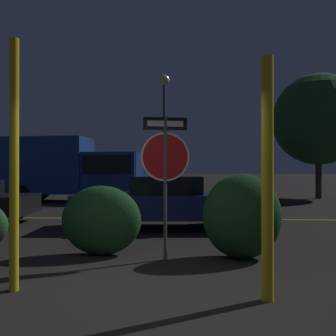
{
  "coord_description": "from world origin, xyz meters",
  "views": [
    {
      "loc": [
        0.61,
        -4.52,
        1.56
      ],
      "look_at": [
        0.17,
        3.65,
        1.59
      ],
      "focal_mm": 40.0,
      "sensor_mm": 36.0,
      "label": 1
    }
  ],
  "objects_px": {
    "yellow_pole_left": "(14,164)",
    "tree_0": "(318,119)",
    "passing_car_2": "(163,202)",
    "stop_sign": "(165,159)",
    "yellow_pole_right": "(267,178)",
    "street_lamp": "(164,113)",
    "delivery_truck": "(70,168)",
    "hedge_bush_2": "(101,220)",
    "hedge_bush_3": "(242,216)"
  },
  "relations": [
    {
      "from": "yellow_pole_right",
      "to": "delivery_truck",
      "type": "relative_size",
      "value": 0.42
    },
    {
      "from": "passing_car_2",
      "to": "stop_sign",
      "type": "bearing_deg",
      "value": -178.48
    },
    {
      "from": "hedge_bush_3",
      "to": "street_lamp",
      "type": "height_order",
      "value": "street_lamp"
    },
    {
      "from": "street_lamp",
      "to": "hedge_bush_2",
      "type": "bearing_deg",
      "value": -92.36
    },
    {
      "from": "yellow_pole_left",
      "to": "tree_0",
      "type": "distance_m",
      "value": 18.4
    },
    {
      "from": "stop_sign",
      "to": "delivery_truck",
      "type": "bearing_deg",
      "value": 103.65
    },
    {
      "from": "yellow_pole_right",
      "to": "yellow_pole_left",
      "type": "bearing_deg",
      "value": 176.58
    },
    {
      "from": "yellow_pole_right",
      "to": "hedge_bush_2",
      "type": "xyz_separation_m",
      "value": [
        -2.52,
        2.23,
        -0.82
      ]
    },
    {
      "from": "hedge_bush_2",
      "to": "tree_0",
      "type": "distance_m",
      "value": 16.53
    },
    {
      "from": "hedge_bush_3",
      "to": "yellow_pole_right",
      "type": "bearing_deg",
      "value": -89.92
    },
    {
      "from": "passing_car_2",
      "to": "delivery_truck",
      "type": "bearing_deg",
      "value": 28.96
    },
    {
      "from": "hedge_bush_2",
      "to": "delivery_truck",
      "type": "relative_size",
      "value": 0.21
    },
    {
      "from": "stop_sign",
      "to": "yellow_pole_left",
      "type": "bearing_deg",
      "value": -147.85
    },
    {
      "from": "passing_car_2",
      "to": "yellow_pole_left",
      "type": "bearing_deg",
      "value": 160.12
    },
    {
      "from": "hedge_bush_2",
      "to": "hedge_bush_3",
      "type": "bearing_deg",
      "value": -3.09
    },
    {
      "from": "yellow_pole_right",
      "to": "passing_car_2",
      "type": "bearing_deg",
      "value": 106.72
    },
    {
      "from": "yellow_pole_left",
      "to": "yellow_pole_right",
      "type": "distance_m",
      "value": 3.19
    },
    {
      "from": "hedge_bush_3",
      "to": "passing_car_2",
      "type": "height_order",
      "value": "hedge_bush_3"
    },
    {
      "from": "yellow_pole_left",
      "to": "passing_car_2",
      "type": "xyz_separation_m",
      "value": [
        1.56,
        5.18,
        -0.92
      ]
    },
    {
      "from": "stop_sign",
      "to": "tree_0",
      "type": "bearing_deg",
      "value": 50.97
    },
    {
      "from": "yellow_pole_left",
      "to": "tree_0",
      "type": "xyz_separation_m",
      "value": [
        9.21,
        15.71,
        2.61
      ]
    },
    {
      "from": "stop_sign",
      "to": "hedge_bush_3",
      "type": "distance_m",
      "value": 1.67
    },
    {
      "from": "hedge_bush_2",
      "to": "yellow_pole_right",
      "type": "bearing_deg",
      "value": -41.49
    },
    {
      "from": "street_lamp",
      "to": "hedge_bush_3",
      "type": "bearing_deg",
      "value": -79.44
    },
    {
      "from": "tree_0",
      "to": "stop_sign",
      "type": "bearing_deg",
      "value": -117.81
    },
    {
      "from": "stop_sign",
      "to": "yellow_pole_left",
      "type": "relative_size",
      "value": 0.76
    },
    {
      "from": "hedge_bush_3",
      "to": "delivery_truck",
      "type": "bearing_deg",
      "value": 120.43
    },
    {
      "from": "hedge_bush_3",
      "to": "tree_0",
      "type": "relative_size",
      "value": 0.22
    },
    {
      "from": "delivery_truck",
      "to": "yellow_pole_left",
      "type": "bearing_deg",
      "value": 19.12
    },
    {
      "from": "stop_sign",
      "to": "tree_0",
      "type": "xyz_separation_m",
      "value": [
        7.37,
        13.97,
        2.5
      ]
    },
    {
      "from": "delivery_truck",
      "to": "tree_0",
      "type": "relative_size",
      "value": 1.03
    },
    {
      "from": "street_lamp",
      "to": "tree_0",
      "type": "bearing_deg",
      "value": 18.69
    },
    {
      "from": "delivery_truck",
      "to": "stop_sign",
      "type": "bearing_deg",
      "value": 29.2
    },
    {
      "from": "hedge_bush_2",
      "to": "passing_car_2",
      "type": "bearing_deg",
      "value": 73.97
    },
    {
      "from": "yellow_pole_right",
      "to": "street_lamp",
      "type": "xyz_separation_m",
      "value": [
        -2.07,
        13.16,
        2.78
      ]
    },
    {
      "from": "stop_sign",
      "to": "yellow_pole_left",
      "type": "height_order",
      "value": "yellow_pole_left"
    },
    {
      "from": "street_lamp",
      "to": "delivery_truck",
      "type": "bearing_deg",
      "value": 176.31
    },
    {
      "from": "passing_car_2",
      "to": "delivery_truck",
      "type": "xyz_separation_m",
      "value": [
        -5.07,
        8.09,
        0.94
      ]
    },
    {
      "from": "yellow_pole_right",
      "to": "delivery_truck",
      "type": "bearing_deg",
      "value": 116.4
    },
    {
      "from": "yellow_pole_right",
      "to": "passing_car_2",
      "type": "height_order",
      "value": "yellow_pole_right"
    },
    {
      "from": "hedge_bush_2",
      "to": "passing_car_2",
      "type": "relative_size",
      "value": 0.31
    },
    {
      "from": "hedge_bush_2",
      "to": "tree_0",
      "type": "bearing_deg",
      "value": 57.98
    },
    {
      "from": "hedge_bush_2",
      "to": "passing_car_2",
      "type": "height_order",
      "value": "passing_car_2"
    },
    {
      "from": "passing_car_2",
      "to": "street_lamp",
      "type": "bearing_deg",
      "value": 0.22
    },
    {
      "from": "yellow_pole_right",
      "to": "hedge_bush_2",
      "type": "distance_m",
      "value": 3.46
    },
    {
      "from": "stop_sign",
      "to": "hedge_bush_3",
      "type": "height_order",
      "value": "stop_sign"
    },
    {
      "from": "yellow_pole_left",
      "to": "hedge_bush_3",
      "type": "bearing_deg",
      "value": 30.93
    },
    {
      "from": "delivery_truck",
      "to": "street_lamp",
      "type": "bearing_deg",
      "value": 90.63
    },
    {
      "from": "hedge_bush_3",
      "to": "passing_car_2",
      "type": "distance_m",
      "value": 3.66
    },
    {
      "from": "hedge_bush_3",
      "to": "tree_0",
      "type": "height_order",
      "value": "tree_0"
    }
  ]
}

